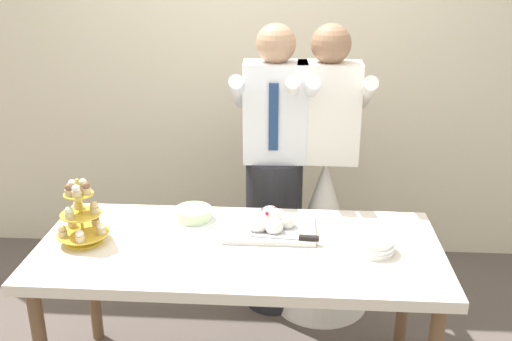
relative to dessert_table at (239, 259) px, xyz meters
name	(u,v)px	position (x,y,z in m)	size (l,w,h in m)	color
rear_wall	(260,42)	(0.00, 1.49, 0.75)	(5.20, 0.10, 2.90)	beige
dessert_table	(239,259)	(0.00, 0.00, 0.00)	(1.80, 0.80, 0.78)	silver
cupcake_stand	(81,217)	(-0.70, -0.02, 0.20)	(0.23, 0.23, 0.31)	gold
main_cake_tray	(270,224)	(0.13, 0.14, 0.11)	(0.44, 0.31, 0.12)	silver
plate_stack	(374,245)	(0.59, -0.02, 0.11)	(0.18, 0.18, 0.07)	white
round_cake	(193,215)	(-0.24, 0.23, 0.10)	(0.24, 0.24, 0.07)	white
person_groom	(274,188)	(0.13, 0.74, 0.05)	(0.47, 0.50, 1.66)	#232328
person_bride	(323,215)	(0.41, 0.75, -0.12)	(0.56, 0.56, 1.66)	white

